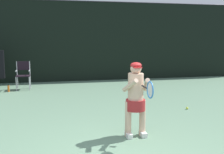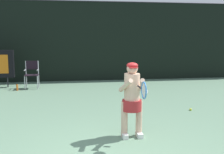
{
  "view_description": "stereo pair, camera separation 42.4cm",
  "coord_description": "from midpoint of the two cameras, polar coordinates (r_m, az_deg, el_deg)",
  "views": [
    {
      "loc": [
        -1.03,
        -4.01,
        1.98
      ],
      "look_at": [
        0.33,
        2.25,
        1.05
      ],
      "focal_mm": 43.31,
      "sensor_mm": 36.0,
      "label": 1
    },
    {
      "loc": [
        -0.61,
        -4.09,
        1.98
      ],
      "look_at": [
        0.33,
        2.25,
        1.05
      ],
      "focal_mm": 43.31,
      "sensor_mm": 36.0,
      "label": 2
    }
  ],
  "objects": [
    {
      "name": "water_bottle",
      "position": [
        10.77,
        -18.33,
        -2.1
      ],
      "size": [
        0.07,
        0.07,
        0.27
      ],
      "color": "#D0631C",
      "rests_on": "ground"
    },
    {
      "name": "tennis_player",
      "position": [
        5.39,
        6.52,
        -4.13
      ],
      "size": [
        0.53,
        0.61,
        1.5
      ],
      "color": "white",
      "rests_on": "ground"
    },
    {
      "name": "tennis_ball_loose",
      "position": [
        7.83,
        17.77,
        -6.54
      ],
      "size": [
        0.07,
        0.07,
        0.07
      ],
      "color": "#CCDB3D",
      "rests_on": "ground"
    },
    {
      "name": "umpire_chair",
      "position": [
        11.04,
        -15.53,
        0.86
      ],
      "size": [
        0.52,
        0.44,
        1.08
      ],
      "color": "#B7B7BC",
      "rests_on": "ground"
    },
    {
      "name": "tennis_racket",
      "position": [
        4.82,
        9.19,
        -2.76
      ],
      "size": [
        0.03,
        0.6,
        0.31
      ],
      "rotation": [
        0.0,
        0.0,
        -0.16
      ],
      "color": "black"
    },
    {
      "name": "backdrop_screen",
      "position": [
        12.58,
        -4.78,
        7.44
      ],
      "size": [
        18.0,
        0.12,
        3.66
      ],
      "color": "black",
      "rests_on": "ground"
    }
  ]
}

